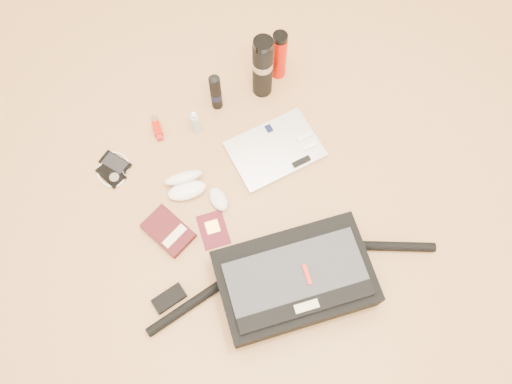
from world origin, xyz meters
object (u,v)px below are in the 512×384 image
Objects in this scene: thermos_red at (279,55)px; laptop at (275,150)px; thermos_black at (263,67)px; book at (169,231)px; messenger_bag at (294,279)px.

laptop is at bearing -129.16° from thermos_red.
book is at bearing -156.02° from thermos_black.
book is at bearing 140.59° from messenger_bag.
book is 0.79m from thermos_red.
messenger_bag is 0.79m from thermos_black.
messenger_bag is at bearing -71.14° from book.
thermos_red is (0.22, 0.27, 0.10)m from laptop.
messenger_bag is 4.20× the size of thermos_red.
laptop is at bearing 79.43° from messenger_bag.
thermos_black is 1.28× the size of thermos_red.
thermos_black is at bearing 12.44° from book.
messenger_bag is 0.86m from thermos_red.
thermos_black reaches higher than laptop.
laptop is at bearing -116.60° from thermos_black.
laptop is (0.26, 0.44, -0.05)m from messenger_bag.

